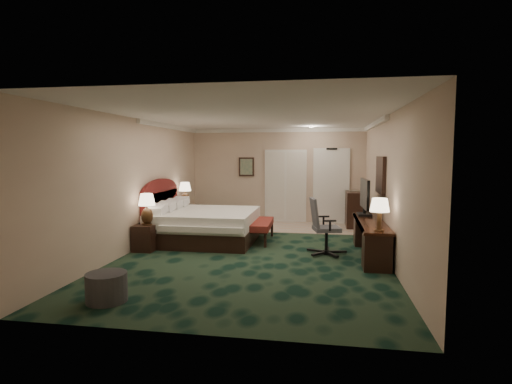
% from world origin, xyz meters
% --- Properties ---
extents(floor, '(5.00, 7.50, 0.00)m').
position_xyz_m(floor, '(0.00, 0.00, 0.00)').
color(floor, black).
rests_on(floor, ground).
extents(ceiling, '(5.00, 7.50, 0.00)m').
position_xyz_m(ceiling, '(0.00, 0.00, 2.70)').
color(ceiling, silver).
rests_on(ceiling, wall_back).
extents(wall_back, '(5.00, 0.00, 2.70)m').
position_xyz_m(wall_back, '(0.00, 3.75, 1.35)').
color(wall_back, beige).
rests_on(wall_back, ground).
extents(wall_front, '(5.00, 0.00, 2.70)m').
position_xyz_m(wall_front, '(0.00, -3.75, 1.35)').
color(wall_front, beige).
rests_on(wall_front, ground).
extents(wall_left, '(0.00, 7.50, 2.70)m').
position_xyz_m(wall_left, '(-2.50, 0.00, 1.35)').
color(wall_left, beige).
rests_on(wall_left, ground).
extents(wall_right, '(0.00, 7.50, 2.70)m').
position_xyz_m(wall_right, '(2.50, 0.00, 1.35)').
color(wall_right, beige).
rests_on(wall_right, ground).
extents(crown_molding, '(5.00, 7.50, 0.10)m').
position_xyz_m(crown_molding, '(0.00, 0.00, 2.65)').
color(crown_molding, white).
rests_on(crown_molding, wall_back).
extents(tile_patch, '(3.20, 1.70, 0.01)m').
position_xyz_m(tile_patch, '(0.90, 2.90, 0.01)').
color(tile_patch, tan).
rests_on(tile_patch, ground).
extents(headboard, '(0.12, 2.00, 1.40)m').
position_xyz_m(headboard, '(-2.44, 1.00, 0.70)').
color(headboard, '#470F13').
rests_on(headboard, ground).
extents(entry_door, '(1.02, 0.06, 2.18)m').
position_xyz_m(entry_door, '(1.55, 3.72, 1.05)').
color(entry_door, white).
rests_on(entry_door, ground).
extents(closet_doors, '(1.20, 0.06, 2.10)m').
position_xyz_m(closet_doors, '(0.25, 3.71, 1.05)').
color(closet_doors, beige).
rests_on(closet_doors, ground).
extents(wall_art, '(0.45, 0.06, 0.55)m').
position_xyz_m(wall_art, '(-0.90, 3.71, 1.60)').
color(wall_art, '#476B5D').
rests_on(wall_art, wall_back).
extents(wall_mirror, '(0.05, 0.95, 0.75)m').
position_xyz_m(wall_mirror, '(2.46, 0.60, 1.55)').
color(wall_mirror, white).
rests_on(wall_mirror, wall_right).
extents(bed, '(2.20, 2.04, 0.70)m').
position_xyz_m(bed, '(-1.30, 0.83, 0.35)').
color(bed, white).
rests_on(bed, ground).
extents(nightstand_near, '(0.42, 0.48, 0.53)m').
position_xyz_m(nightstand_near, '(-2.27, -0.21, 0.26)').
color(nightstand_near, black).
rests_on(nightstand_near, ground).
extents(nightstand_far, '(0.50, 0.58, 0.63)m').
position_xyz_m(nightstand_far, '(-2.23, 2.24, 0.31)').
color(nightstand_far, black).
rests_on(nightstand_far, ground).
extents(lamp_near, '(0.43, 0.43, 0.64)m').
position_xyz_m(lamp_near, '(-2.23, -0.20, 0.85)').
color(lamp_near, black).
rests_on(lamp_near, nightstand_near).
extents(lamp_far, '(0.37, 0.37, 0.61)m').
position_xyz_m(lamp_far, '(-2.26, 2.21, 0.93)').
color(lamp_far, black).
rests_on(lamp_far, nightstand_far).
extents(bed_bench, '(0.52, 1.38, 0.46)m').
position_xyz_m(bed_bench, '(-0.07, 1.03, 0.23)').
color(bed_bench, maroon).
rests_on(bed_bench, ground).
extents(ottoman, '(0.63, 0.63, 0.39)m').
position_xyz_m(ottoman, '(-1.54, -2.99, 0.19)').
color(ottoman, '#2C2B2F').
rests_on(ottoman, ground).
extents(desk, '(0.51, 2.36, 0.68)m').
position_xyz_m(desk, '(2.23, 0.06, 0.34)').
color(desk, black).
rests_on(desk, ground).
extents(tv, '(0.12, 0.99, 0.77)m').
position_xyz_m(tv, '(2.18, 0.78, 1.07)').
color(tv, black).
rests_on(tv, desk).
extents(desk_lamp, '(0.38, 0.38, 0.57)m').
position_xyz_m(desk_lamp, '(2.24, -0.94, 0.96)').
color(desk_lamp, black).
rests_on(desk_lamp, desk).
extents(desk_chair, '(0.77, 0.74, 1.12)m').
position_xyz_m(desk_chair, '(1.39, 0.06, 0.56)').
color(desk_chair, '#4E4E4F').
rests_on(desk_chair, ground).
extents(minibar, '(0.51, 0.91, 0.96)m').
position_xyz_m(minibar, '(2.20, 3.20, 0.48)').
color(minibar, black).
rests_on(minibar, ground).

